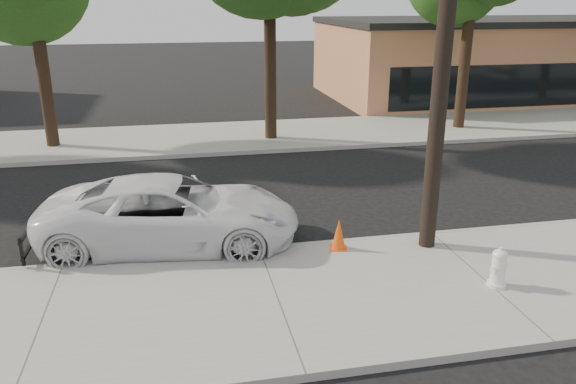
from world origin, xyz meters
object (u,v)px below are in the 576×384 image
at_px(police_cruiser, 172,213).
at_px(traffic_cone, 339,235).
at_px(fire_hydrant, 498,268).
at_px(utility_pole, 446,28).

relative_size(police_cruiser, traffic_cone, 8.30).
xyz_separation_m(police_cruiser, fire_hydrant, (5.89, -3.39, -0.27)).
relative_size(utility_pole, fire_hydrant, 12.27).
bearing_deg(traffic_cone, utility_pole, -5.90).
bearing_deg(traffic_cone, fire_hydrant, -41.80).
xyz_separation_m(police_cruiser, traffic_cone, (3.46, -1.22, -0.30)).
height_order(utility_pole, traffic_cone, utility_pole).
height_order(fire_hydrant, traffic_cone, fire_hydrant).
bearing_deg(fire_hydrant, police_cruiser, 126.15).
distance_m(utility_pole, traffic_cone, 4.65).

